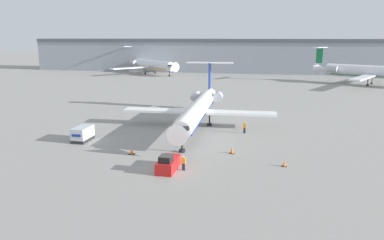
{
  "coord_description": "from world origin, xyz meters",
  "views": [
    {
      "loc": [
        10.49,
        -37.35,
        14.43
      ],
      "look_at": [
        0.0,
        12.59,
        3.01
      ],
      "focal_mm": 35.0,
      "sensor_mm": 36.0,
      "label": 1
    }
  ],
  "objects_px": {
    "luggage_cart": "(83,134)",
    "traffic_cone_left": "(132,152)",
    "airplane_main": "(199,108)",
    "airplane_parked_far_left": "(151,65)",
    "worker_by_wing": "(245,127)",
    "traffic_cone_mid": "(284,164)",
    "worker_near_tug": "(184,163)",
    "airplane_parked_far_right": "(375,72)",
    "pushback_tug": "(168,164)",
    "traffic_cone_right": "(232,150)"
  },
  "relations": [
    {
      "from": "traffic_cone_left",
      "to": "traffic_cone_right",
      "type": "distance_m",
      "value": 12.63
    },
    {
      "from": "airplane_parked_far_right",
      "to": "pushback_tug",
      "type": "bearing_deg",
      "value": -116.28
    },
    {
      "from": "traffic_cone_left",
      "to": "airplane_parked_far_right",
      "type": "height_order",
      "value": "airplane_parked_far_right"
    },
    {
      "from": "airplane_parked_far_left",
      "to": "airplane_parked_far_right",
      "type": "bearing_deg",
      "value": -14.85
    },
    {
      "from": "worker_by_wing",
      "to": "traffic_cone_left",
      "type": "bearing_deg",
      "value": -134.53
    },
    {
      "from": "traffic_cone_left",
      "to": "airplane_parked_far_left",
      "type": "height_order",
      "value": "airplane_parked_far_left"
    },
    {
      "from": "airplane_main",
      "to": "airplane_parked_far_left",
      "type": "height_order",
      "value": "airplane_parked_far_left"
    },
    {
      "from": "traffic_cone_mid",
      "to": "luggage_cart",
      "type": "bearing_deg",
      "value": 169.52
    },
    {
      "from": "airplane_main",
      "to": "traffic_cone_left",
      "type": "height_order",
      "value": "airplane_main"
    },
    {
      "from": "worker_by_wing",
      "to": "traffic_cone_mid",
      "type": "distance_m",
      "value": 15.16
    },
    {
      "from": "pushback_tug",
      "to": "luggage_cart",
      "type": "xyz_separation_m",
      "value": [
        -14.94,
        8.9,
        0.28
      ]
    },
    {
      "from": "airplane_parked_far_right",
      "to": "traffic_cone_mid",
      "type": "bearing_deg",
      "value": -109.78
    },
    {
      "from": "pushback_tug",
      "to": "worker_near_tug",
      "type": "distance_m",
      "value": 1.71
    },
    {
      "from": "worker_near_tug",
      "to": "airplane_parked_far_right",
      "type": "height_order",
      "value": "airplane_parked_far_right"
    },
    {
      "from": "traffic_cone_mid",
      "to": "airplane_parked_far_right",
      "type": "height_order",
      "value": "airplane_parked_far_right"
    },
    {
      "from": "worker_near_tug",
      "to": "traffic_cone_right",
      "type": "bearing_deg",
      "value": 57.15
    },
    {
      "from": "traffic_cone_right",
      "to": "traffic_cone_mid",
      "type": "distance_m",
      "value": 7.28
    },
    {
      "from": "pushback_tug",
      "to": "luggage_cart",
      "type": "distance_m",
      "value": 17.39
    },
    {
      "from": "worker_by_wing",
      "to": "airplane_main",
      "type": "bearing_deg",
      "value": 159.31
    },
    {
      "from": "worker_by_wing",
      "to": "traffic_cone_mid",
      "type": "height_order",
      "value": "worker_by_wing"
    },
    {
      "from": "pushback_tug",
      "to": "traffic_cone_mid",
      "type": "distance_m",
      "value": 13.18
    },
    {
      "from": "airplane_main",
      "to": "traffic_cone_right",
      "type": "distance_m",
      "value": 15.28
    },
    {
      "from": "luggage_cart",
      "to": "traffic_cone_mid",
      "type": "relative_size",
      "value": 5.06
    },
    {
      "from": "airplane_parked_far_left",
      "to": "airplane_parked_far_right",
      "type": "height_order",
      "value": "airplane_parked_far_right"
    },
    {
      "from": "airplane_main",
      "to": "traffic_cone_left",
      "type": "relative_size",
      "value": 47.21
    },
    {
      "from": "luggage_cart",
      "to": "traffic_cone_left",
      "type": "distance_m",
      "value": 9.94
    },
    {
      "from": "traffic_cone_right",
      "to": "worker_by_wing",
      "type": "bearing_deg",
      "value": 85.59
    },
    {
      "from": "traffic_cone_left",
      "to": "traffic_cone_right",
      "type": "xyz_separation_m",
      "value": [
        12.3,
        2.84,
        0.08
      ]
    },
    {
      "from": "luggage_cart",
      "to": "airplane_parked_far_right",
      "type": "height_order",
      "value": "airplane_parked_far_right"
    },
    {
      "from": "luggage_cart",
      "to": "worker_near_tug",
      "type": "bearing_deg",
      "value": -27.43
    },
    {
      "from": "worker_by_wing",
      "to": "traffic_cone_mid",
      "type": "xyz_separation_m",
      "value": [
        5.51,
        -14.11,
        -0.59
      ]
    },
    {
      "from": "airplane_parked_far_left",
      "to": "traffic_cone_mid",
      "type": "bearing_deg",
      "value": -64.32
    },
    {
      "from": "airplane_main",
      "to": "luggage_cart",
      "type": "relative_size",
      "value": 9.23
    },
    {
      "from": "airplane_main",
      "to": "airplane_parked_far_left",
      "type": "bearing_deg",
      "value": 112.83
    },
    {
      "from": "traffic_cone_right",
      "to": "airplane_main",
      "type": "bearing_deg",
      "value": 117.15
    },
    {
      "from": "worker_near_tug",
      "to": "airplane_parked_far_right",
      "type": "relative_size",
      "value": 0.05
    },
    {
      "from": "luggage_cart",
      "to": "worker_by_wing",
      "type": "relative_size",
      "value": 2.04
    },
    {
      "from": "worker_near_tug",
      "to": "worker_by_wing",
      "type": "height_order",
      "value": "worker_by_wing"
    },
    {
      "from": "worker_near_tug",
      "to": "airplane_parked_far_right",
      "type": "bearing_deg",
      "value": 64.58
    },
    {
      "from": "airplane_main",
      "to": "traffic_cone_right",
      "type": "bearing_deg",
      "value": -62.85
    },
    {
      "from": "pushback_tug",
      "to": "traffic_cone_left",
      "type": "xyz_separation_m",
      "value": [
        -6.01,
        4.59,
        -0.42
      ]
    },
    {
      "from": "worker_by_wing",
      "to": "airplane_parked_far_left",
      "type": "relative_size",
      "value": 0.06
    },
    {
      "from": "pushback_tug",
      "to": "airplane_parked_far_left",
      "type": "height_order",
      "value": "airplane_parked_far_left"
    },
    {
      "from": "worker_by_wing",
      "to": "worker_near_tug",
      "type": "bearing_deg",
      "value": -107.09
    },
    {
      "from": "traffic_cone_right",
      "to": "luggage_cart",
      "type": "bearing_deg",
      "value": 176.02
    },
    {
      "from": "airplane_parked_far_left",
      "to": "pushback_tug",
      "type": "bearing_deg",
      "value": -71.1
    },
    {
      "from": "worker_by_wing",
      "to": "traffic_cone_mid",
      "type": "bearing_deg",
      "value": -68.68
    },
    {
      "from": "worker_near_tug",
      "to": "traffic_cone_left",
      "type": "bearing_deg",
      "value": 150.73
    },
    {
      "from": "traffic_cone_right",
      "to": "traffic_cone_left",
      "type": "bearing_deg",
      "value": -167.01
    },
    {
      "from": "worker_near_tug",
      "to": "luggage_cart",
      "type": "bearing_deg",
      "value": 152.57
    }
  ]
}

